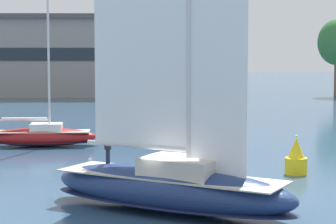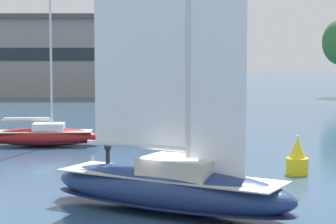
# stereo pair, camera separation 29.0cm
# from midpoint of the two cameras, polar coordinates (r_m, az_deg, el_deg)

# --- Properties ---
(ground_plane) EXTENTS (400.00, 400.00, 0.00)m
(ground_plane) POSITION_cam_midpoint_polar(r_m,az_deg,el_deg) (29.60, -0.16, -8.63)
(ground_plane) COLOR #2D4C6B
(waterfront_building) EXTENTS (29.30, 18.26, 12.95)m
(waterfront_building) POSITION_cam_midpoint_polar(r_m,az_deg,el_deg) (110.34, -7.58, 4.91)
(waterfront_building) COLOR gray
(waterfront_building) RESTS_ON ground
(sailboat_main) EXTENTS (12.12, 9.03, 16.57)m
(sailboat_main) POSITION_cam_midpoint_polar(r_m,az_deg,el_deg) (29.31, -0.12, -6.21)
(sailboat_main) COLOR navy
(sailboat_main) RESTS_ON ground
(sailboat_moored_mid_channel) EXTENTS (8.48, 2.69, 11.54)m
(sailboat_moored_mid_channel) POSITION_cam_midpoint_polar(r_m,az_deg,el_deg) (50.28, -11.14, -2.06)
(sailboat_moored_mid_channel) COLOR maroon
(sailboat_moored_mid_channel) RESTS_ON ground
(sailboat_moored_outer_mooring) EXTENTS (5.36, 9.29, 12.33)m
(sailboat_moored_outer_mooring) POSITION_cam_midpoint_polar(r_m,az_deg,el_deg) (91.82, 4.49, 1.33)
(sailboat_moored_outer_mooring) COLOR #232328
(sailboat_moored_outer_mooring) RESTS_ON ground
(channel_buoy) EXTENTS (1.29, 1.29, 2.31)m
(channel_buoy) POSITION_cam_midpoint_polar(r_m,az_deg,el_deg) (38.79, 10.89, -4.00)
(channel_buoy) COLOR yellow
(channel_buoy) RESTS_ON ground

